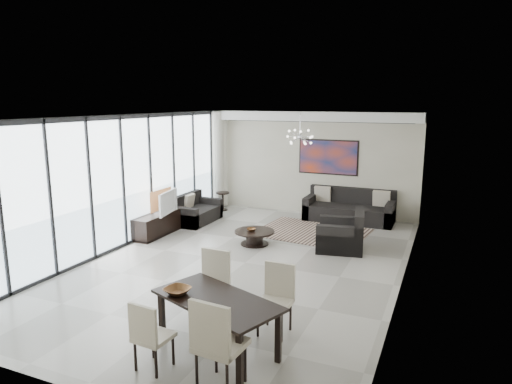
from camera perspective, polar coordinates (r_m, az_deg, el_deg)
The scene contains 20 objects.
room_shell at distance 8.70m, azimuth 1.37°, elevation -0.24°, with size 6.00×9.00×2.90m.
window_wall at distance 10.38m, azimuth -15.89°, elevation 1.33°, with size 0.37×8.95×2.90m.
soffit at distance 12.74m, azimuth 6.76°, elevation 9.37°, with size 5.98×0.40×0.26m, color white.
painting at distance 12.86m, azimuth 9.00°, elevation 4.32°, with size 1.68×0.04×0.98m, color #C33D1B.
chandelier at distance 10.96m, azimuth 5.51°, elevation 6.88°, with size 0.66×0.66×0.71m.
rug at distance 11.39m, azimuth 6.96°, elevation -4.99°, with size 2.59×1.99×0.01m, color black.
coffee_table at distance 10.35m, azimuth -0.18°, elevation -5.60°, with size 0.90×0.90×0.32m.
bowl_coffee at distance 10.28m, azimuth -0.59°, elevation -4.73°, with size 0.21×0.21×0.06m, color brown.
sofa_main at distance 12.56m, azimuth 11.59°, elevation -2.26°, with size 2.35×0.96×0.85m.
loveseat at distance 12.32m, azimuth -7.62°, elevation -2.58°, with size 0.83×1.47×0.74m.
armchair at distance 10.17m, azimuth 10.75°, elevation -5.42°, with size 1.14×1.18×0.87m.
side_table at distance 13.49m, azimuth -4.18°, elevation -0.78°, with size 0.40×0.40×0.54m.
tv_console at distance 11.37m, azimuth -11.95°, elevation -3.85°, with size 0.47×1.68×0.52m, color black.
television at distance 11.16m, azimuth -11.37°, elevation -1.28°, with size 0.95×0.12×0.55m, color gray.
dining_table at distance 6.05m, azimuth -4.91°, elevation -13.90°, with size 1.90×1.40×0.71m.
dining_chair_sw at distance 5.79m, azimuth -13.28°, elevation -16.73°, with size 0.44×0.44×0.88m.
dining_chair_se at distance 5.27m, azimuth -5.07°, elevation -17.83°, with size 0.55×0.55×1.10m.
dining_chair_nw at distance 6.93m, azimuth -5.45°, elevation -10.82°, with size 0.48×0.48×1.02m.
dining_chair_ne at distance 6.53m, azimuth 2.65°, elevation -12.52°, with size 0.46×0.46×0.97m.
bowl_dining at distance 6.20m, azimuth -9.80°, elevation -12.07°, with size 0.34×0.34×0.08m, color brown.
Camera 1 is at (3.63, -7.91, 3.21)m, focal length 32.00 mm.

